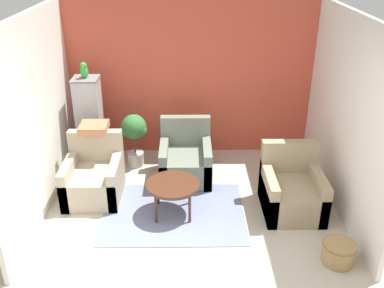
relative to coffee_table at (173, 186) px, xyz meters
name	(u,v)px	position (x,y,z in m)	size (l,w,h in m)	color
ground_plane	(194,284)	(0.25, -1.28, -0.42)	(20.00, 20.00, 0.00)	beige
wall_back_accent	(191,79)	(0.25, 1.88, 0.84)	(3.98, 0.06, 2.51)	#C64C38
wall_left	(36,118)	(-1.71, 0.29, 0.84)	(0.06, 3.13, 2.51)	silver
wall_right	(347,116)	(2.21, 0.29, 0.84)	(0.06, 3.13, 2.51)	silver
area_rug	(174,213)	(0.00, 0.00, -0.41)	(1.86, 1.40, 0.01)	slate
coffee_table	(173,186)	(0.00, 0.00, 0.00)	(0.69, 0.69, 0.46)	#472819
armchair_left	(94,178)	(-1.11, 0.45, -0.14)	(0.75, 0.85, 0.86)	tan
armchair_right	(292,191)	(1.56, 0.09, -0.14)	(0.75, 0.85, 0.86)	#9E896B
armchair_middle	(186,161)	(0.16, 0.96, -0.14)	(0.75, 0.85, 0.86)	slate
birdcage	(90,125)	(-1.31, 1.37, 0.27)	(0.54, 0.54, 1.44)	slate
parrot	(84,70)	(-1.31, 1.37, 1.13)	(0.11, 0.20, 0.24)	green
potted_plant	(134,133)	(-0.64, 1.33, 0.15)	(0.42, 0.38, 0.86)	beige
wicker_basket	(338,252)	(1.87, -0.96, -0.28)	(0.37, 0.37, 0.25)	#A37F51
throw_pillow	(94,127)	(-1.11, 0.77, 0.49)	(0.38, 0.38, 0.10)	#B2704C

